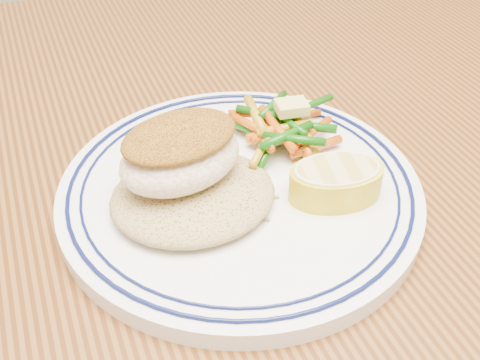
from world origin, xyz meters
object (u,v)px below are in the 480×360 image
object	(u,v)px
dining_table	(272,263)
vegetable_pile	(282,129)
rice_pilaf	(193,192)
fish_fillet	(180,153)
lemon_wedge	(336,180)
plate	(240,191)

from	to	relation	value
dining_table	vegetable_pile	world-z (taller)	vegetable_pile
rice_pilaf	fish_fillet	distance (m)	0.03
lemon_wedge	plate	bearing A→B (deg)	148.31
dining_table	lemon_wedge	xyz separation A→B (m)	(0.02, -0.05, 0.13)
fish_fillet	rice_pilaf	bearing A→B (deg)	-71.78
plate	rice_pilaf	bearing A→B (deg)	-168.72
plate	rice_pilaf	size ratio (longest dim) A/B	2.28
plate	vegetable_pile	size ratio (longest dim) A/B	2.74
fish_fillet	lemon_wedge	bearing A→B (deg)	-21.72
dining_table	vegetable_pile	bearing A→B (deg)	58.43
fish_fillet	vegetable_pile	size ratio (longest dim) A/B	1.03
fish_fillet	lemon_wedge	world-z (taller)	fish_fillet
rice_pilaf	vegetable_pile	size ratio (longest dim) A/B	1.20
plate	lemon_wedge	xyz separation A→B (m)	(0.06, -0.04, 0.02)
plate	vegetable_pile	xyz separation A→B (m)	(0.05, 0.04, 0.02)
fish_fillet	vegetable_pile	xyz separation A→B (m)	(0.10, 0.03, -0.03)
vegetable_pile	rice_pilaf	bearing A→B (deg)	-152.94
rice_pilaf	fish_fillet	bearing A→B (deg)	108.22
dining_table	vegetable_pile	xyz separation A→B (m)	(0.02, 0.03, 0.13)
fish_fillet	dining_table	bearing A→B (deg)	5.35
rice_pilaf	fish_fillet	xyz separation A→B (m)	(-0.00, 0.01, 0.03)
plate	fish_fillet	world-z (taller)	fish_fillet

